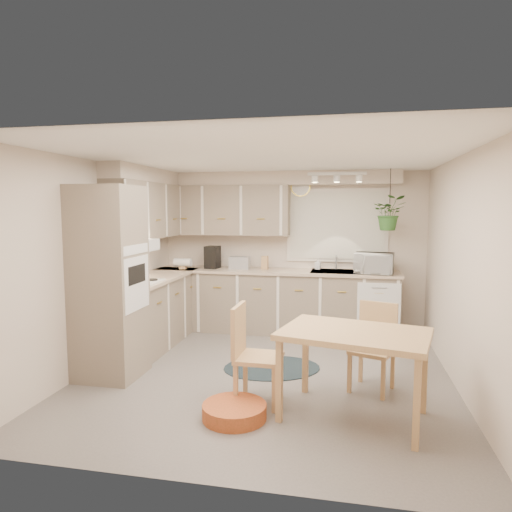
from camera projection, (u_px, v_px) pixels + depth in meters
name	position (u px, v px, depth m)	size (l,w,h in m)	color
floor	(266.00, 374.00, 5.11)	(4.20, 4.20, 0.00)	slate
ceiling	(267.00, 157.00, 4.86)	(4.20, 4.20, 0.00)	white
wall_back	(290.00, 251.00, 7.03)	(4.00, 0.04, 2.40)	beige
wall_front	(209.00, 310.00, 2.94)	(4.00, 0.04, 2.40)	beige
wall_left	(100.00, 264.00, 5.38)	(0.04, 4.20, 2.40)	beige
wall_right	(462.00, 274.00, 4.59)	(0.04, 4.20, 2.40)	beige
base_cab_left	(156.00, 311.00, 6.25)	(0.60, 1.85, 0.90)	gray
base_cab_back	(274.00, 302.00, 6.86)	(3.60, 0.60, 0.90)	gray
counter_left	(156.00, 277.00, 6.20)	(0.64, 1.89, 0.04)	#C5AA90
counter_back	(274.00, 271.00, 6.80)	(3.64, 0.64, 0.04)	#C5AA90
oven_stack	(109.00, 283.00, 4.97)	(0.65, 0.65, 2.10)	gray
wall_oven_face	(136.00, 284.00, 4.90)	(0.02, 0.56, 0.58)	silver
upper_cab_left	(149.00, 211.00, 6.26)	(0.35, 2.00, 0.75)	gray
upper_cab_back	(225.00, 210.00, 6.99)	(2.00, 0.35, 0.75)	gray
soffit_left	(146.00, 176.00, 6.21)	(0.30, 2.00, 0.20)	beige
soffit_back	(276.00, 178.00, 6.81)	(3.60, 0.30, 0.20)	beige
cooktop	(137.00, 282.00, 5.64)	(0.52, 0.58, 0.02)	silver
range_hood	(135.00, 246.00, 5.59)	(0.40, 0.60, 0.14)	silver
window_blinds	(337.00, 225.00, 6.82)	(1.40, 0.02, 1.00)	silver
window_frame	(337.00, 225.00, 6.83)	(1.50, 0.02, 1.10)	beige
sink	(336.00, 274.00, 6.63)	(0.70, 0.48, 0.10)	#A3A5AA
dishwasher_front	(378.00, 313.00, 6.26)	(0.58, 0.01, 0.83)	silver
track_light_bar	(337.00, 174.00, 6.24)	(0.80, 0.04, 0.04)	silver
wall_clock	(301.00, 187.00, 6.87)	(0.30, 0.30, 0.03)	#E2C750
dining_table	(353.00, 374.00, 4.03)	(1.25, 0.83, 0.79)	tan
chair_left	(259.00, 355.00, 4.32)	(0.44, 0.44, 0.94)	tan
chair_back	(372.00, 348.00, 4.62)	(0.42, 0.42, 0.89)	tan
braided_rug	(272.00, 368.00, 5.31)	(1.13, 0.85, 0.01)	black
pet_bed	(234.00, 411.00, 4.03)	(0.57, 0.57, 0.13)	#BC4C25
microwave	(374.00, 261.00, 6.41)	(0.53, 0.29, 0.36)	silver
soap_bottle	(318.00, 267.00, 6.82)	(0.08, 0.17, 0.08)	silver
hanging_plant	(389.00, 217.00, 6.30)	(0.44, 0.48, 0.38)	#2C5C24
coffee_maker	(213.00, 257.00, 6.98)	(0.19, 0.23, 0.34)	black
toaster	(240.00, 263.00, 6.92)	(0.31, 0.17, 0.19)	#A3A5AA
knife_block	(265.00, 263.00, 6.87)	(0.09, 0.09, 0.20)	tan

